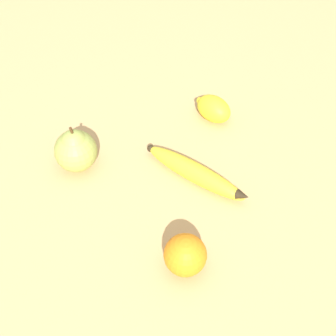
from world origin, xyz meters
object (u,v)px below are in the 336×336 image
(orange, at_px, (185,255))
(lemon, at_px, (213,109))
(pear, at_px, (75,149))
(banana, at_px, (196,173))

(orange, xyz_separation_m, lemon, (-0.30, 0.18, -0.01))
(orange, xyz_separation_m, pear, (-0.27, -0.11, 0.01))
(orange, relative_size, lemon, 0.73)
(banana, height_order, orange, orange)
(pear, relative_size, lemon, 1.06)
(banana, height_order, lemon, lemon)
(pear, bearing_deg, orange, 22.66)
(orange, bearing_deg, banana, 152.83)
(lemon, bearing_deg, banana, -33.65)
(banana, height_order, pear, pear)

